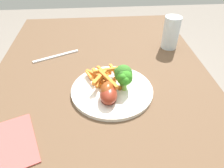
{
  "coord_description": "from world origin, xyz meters",
  "views": [
    {
      "loc": [
        -0.57,
        0.01,
        1.2
      ],
      "look_at": [
        -0.04,
        -0.03,
        0.78
      ],
      "focal_mm": 34.1,
      "sensor_mm": 36.0,
      "label": 1
    }
  ],
  "objects_px": {
    "broccoli_floret_front": "(123,74)",
    "chicken_drumstick_near": "(109,94)",
    "dining_table": "(103,106)",
    "water_glass": "(171,33)",
    "broccoli_floret_middle": "(124,78)",
    "chicken_drumstick_far": "(108,90)",
    "dinner_plate": "(112,90)",
    "fork": "(56,56)",
    "carrot_fries_pile": "(104,77)"
  },
  "relations": [
    {
      "from": "broccoli_floret_front",
      "to": "chicken_drumstick_near",
      "type": "relative_size",
      "value": 0.6
    },
    {
      "from": "broccoli_floret_middle",
      "to": "water_glass",
      "type": "distance_m",
      "value": 0.37
    },
    {
      "from": "dining_table",
      "to": "dinner_plate",
      "type": "relative_size",
      "value": 4.64
    },
    {
      "from": "fork",
      "to": "water_glass",
      "type": "xyz_separation_m",
      "value": [
        0.04,
        -0.48,
        0.07
      ]
    },
    {
      "from": "dining_table",
      "to": "chicken_drumstick_far",
      "type": "relative_size",
      "value": 10.67
    },
    {
      "from": "dining_table",
      "to": "water_glass",
      "type": "bearing_deg",
      "value": -51.57
    },
    {
      "from": "chicken_drumstick_near",
      "to": "water_glass",
      "type": "relative_size",
      "value": 0.97
    },
    {
      "from": "dining_table",
      "to": "fork",
      "type": "relative_size",
      "value": 6.48
    },
    {
      "from": "broccoli_floret_front",
      "to": "broccoli_floret_middle",
      "type": "distance_m",
      "value": 0.02
    },
    {
      "from": "broccoli_floret_middle",
      "to": "fork",
      "type": "relative_size",
      "value": 0.38
    },
    {
      "from": "broccoli_floret_middle",
      "to": "water_glass",
      "type": "height_order",
      "value": "water_glass"
    },
    {
      "from": "chicken_drumstick_near",
      "to": "chicken_drumstick_far",
      "type": "xyz_separation_m",
      "value": [
        0.01,
        0.0,
        0.0
      ]
    },
    {
      "from": "dinner_plate",
      "to": "broccoli_floret_middle",
      "type": "height_order",
      "value": "broccoli_floret_middle"
    },
    {
      "from": "carrot_fries_pile",
      "to": "dinner_plate",
      "type": "bearing_deg",
      "value": -153.7
    },
    {
      "from": "chicken_drumstick_far",
      "to": "fork",
      "type": "relative_size",
      "value": 0.61
    },
    {
      "from": "chicken_drumstick_far",
      "to": "chicken_drumstick_near",
      "type": "bearing_deg",
      "value": -172.48
    },
    {
      "from": "carrot_fries_pile",
      "to": "fork",
      "type": "xyz_separation_m",
      "value": [
        0.19,
        0.19,
        -0.03
      ]
    },
    {
      "from": "carrot_fries_pile",
      "to": "chicken_drumstick_near",
      "type": "distance_m",
      "value": 0.09
    },
    {
      "from": "broccoli_floret_middle",
      "to": "chicken_drumstick_near",
      "type": "distance_m",
      "value": 0.07
    },
    {
      "from": "dinner_plate",
      "to": "carrot_fries_pile",
      "type": "bearing_deg",
      "value": 26.3
    },
    {
      "from": "dining_table",
      "to": "carrot_fries_pile",
      "type": "bearing_deg",
      "value": -70.08
    },
    {
      "from": "chicken_drumstick_far",
      "to": "broccoli_floret_middle",
      "type": "bearing_deg",
      "value": -65.37
    },
    {
      "from": "broccoli_floret_front",
      "to": "chicken_drumstick_far",
      "type": "xyz_separation_m",
      "value": [
        -0.04,
        0.05,
        -0.02
      ]
    },
    {
      "from": "dining_table",
      "to": "broccoli_floret_front",
      "type": "xyz_separation_m",
      "value": [
        -0.03,
        -0.06,
        0.16
      ]
    },
    {
      "from": "broccoli_floret_front",
      "to": "chicken_drumstick_far",
      "type": "distance_m",
      "value": 0.07
    },
    {
      "from": "broccoli_floret_middle",
      "to": "water_glass",
      "type": "bearing_deg",
      "value": -38.92
    },
    {
      "from": "dinner_plate",
      "to": "chicken_drumstick_far",
      "type": "distance_m",
      "value": 0.05
    },
    {
      "from": "water_glass",
      "to": "chicken_drumstick_near",
      "type": "bearing_deg",
      "value": 138.98
    },
    {
      "from": "dinner_plate",
      "to": "fork",
      "type": "height_order",
      "value": "dinner_plate"
    },
    {
      "from": "dining_table",
      "to": "broccoli_floret_middle",
      "type": "bearing_deg",
      "value": -127.91
    },
    {
      "from": "dining_table",
      "to": "fork",
      "type": "height_order",
      "value": "fork"
    },
    {
      "from": "dinner_plate",
      "to": "broccoli_floret_middle",
      "type": "bearing_deg",
      "value": -104.05
    },
    {
      "from": "chicken_drumstick_near",
      "to": "carrot_fries_pile",
      "type": "bearing_deg",
      "value": 4.81
    },
    {
      "from": "carrot_fries_pile",
      "to": "chicken_drumstick_near",
      "type": "height_order",
      "value": "same"
    },
    {
      "from": "broccoli_floret_front",
      "to": "water_glass",
      "type": "xyz_separation_m",
      "value": [
        0.27,
        -0.24,
        0.01
      ]
    },
    {
      "from": "broccoli_floret_middle",
      "to": "fork",
      "type": "xyz_separation_m",
      "value": [
        0.25,
        0.25,
        -0.06
      ]
    },
    {
      "from": "carrot_fries_pile",
      "to": "water_glass",
      "type": "height_order",
      "value": "water_glass"
    },
    {
      "from": "dining_table",
      "to": "water_glass",
      "type": "relative_size",
      "value": 9.07
    },
    {
      "from": "dinner_plate",
      "to": "water_glass",
      "type": "relative_size",
      "value": 1.95
    },
    {
      "from": "dinner_plate",
      "to": "water_glass",
      "type": "height_order",
      "value": "water_glass"
    },
    {
      "from": "dinner_plate",
      "to": "chicken_drumstick_near",
      "type": "height_order",
      "value": "chicken_drumstick_near"
    },
    {
      "from": "chicken_drumstick_near",
      "to": "fork",
      "type": "xyz_separation_m",
      "value": [
        0.29,
        0.2,
        -0.03
      ]
    },
    {
      "from": "water_glass",
      "to": "dining_table",
      "type": "bearing_deg",
      "value": 128.43
    },
    {
      "from": "dining_table",
      "to": "fork",
      "type": "bearing_deg",
      "value": 42.58
    },
    {
      "from": "dinner_plate",
      "to": "broccoli_floret_front",
      "type": "xyz_separation_m",
      "value": [
        0.01,
        -0.03,
        0.05
      ]
    },
    {
      "from": "fork",
      "to": "water_glass",
      "type": "relative_size",
      "value": 1.4
    },
    {
      "from": "dinner_plate",
      "to": "fork",
      "type": "xyz_separation_m",
      "value": [
        0.24,
        0.21,
        -0.0
      ]
    },
    {
      "from": "chicken_drumstick_far",
      "to": "water_glass",
      "type": "relative_size",
      "value": 0.85
    },
    {
      "from": "chicken_drumstick_far",
      "to": "fork",
      "type": "distance_m",
      "value": 0.34
    },
    {
      "from": "broccoli_floret_middle",
      "to": "broccoli_floret_front",
      "type": "bearing_deg",
      "value": 8.52
    }
  ]
}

